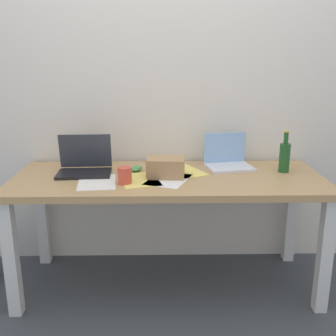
% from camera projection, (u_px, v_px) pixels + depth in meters
% --- Properties ---
extents(ground_plane, '(8.00, 8.00, 0.00)m').
position_uv_depth(ground_plane, '(168.00, 283.00, 2.60)').
color(ground_plane, '#42474C').
extents(back_wall, '(5.20, 0.08, 2.60)m').
position_uv_depth(back_wall, '(167.00, 76.00, 2.66)').
color(back_wall, silver).
rests_on(back_wall, ground).
extents(desk, '(1.86, 0.73, 0.73)m').
position_uv_depth(desk, '(168.00, 190.00, 2.43)').
color(desk, tan).
rests_on(desk, ground).
extents(laptop_left, '(0.33, 0.25, 0.23)m').
position_uv_depth(laptop_left, '(85.00, 165.00, 2.45)').
color(laptop_left, black).
rests_on(laptop_left, desk).
extents(laptop_right, '(0.32, 0.27, 0.22)m').
position_uv_depth(laptop_right, '(228.00, 161.00, 2.59)').
color(laptop_right, silver).
rests_on(laptop_right, desk).
extents(beer_bottle, '(0.07, 0.07, 0.26)m').
position_uv_depth(beer_bottle, '(285.00, 156.00, 2.47)').
color(beer_bottle, '#1E5123').
rests_on(beer_bottle, desk).
extents(computer_mouse, '(0.09, 0.11, 0.03)m').
position_uv_depth(computer_mouse, '(137.00, 168.00, 2.51)').
color(computer_mouse, '#4C9E56').
rests_on(computer_mouse, desk).
extents(cardboard_box, '(0.23, 0.17, 0.12)m').
position_uv_depth(cardboard_box, '(166.00, 168.00, 2.37)').
color(cardboard_box, tan).
rests_on(cardboard_box, desk).
extents(coffee_mug, '(0.08, 0.08, 0.09)m').
position_uv_depth(coffee_mug, '(125.00, 175.00, 2.25)').
color(coffee_mug, '#D84C38').
rests_on(coffee_mug, desk).
extents(paper_sheet_front_left, '(0.24, 0.32, 0.00)m').
position_uv_depth(paper_sheet_front_left, '(97.00, 182.00, 2.28)').
color(paper_sheet_front_left, white).
rests_on(paper_sheet_front_left, desk).
extents(paper_sheet_center, '(0.30, 0.35, 0.00)m').
position_uv_depth(paper_sheet_center, '(168.00, 180.00, 2.33)').
color(paper_sheet_center, white).
rests_on(paper_sheet_center, desk).
extents(paper_sheet_near_back, '(0.32, 0.36, 0.00)m').
position_uv_depth(paper_sheet_near_back, '(183.00, 171.00, 2.50)').
color(paper_sheet_near_back, '#F4E06B').
rests_on(paper_sheet_near_back, desk).
extents(paper_yellow_folder, '(0.27, 0.34, 0.00)m').
position_uv_depth(paper_yellow_folder, '(139.00, 180.00, 2.33)').
color(paper_yellow_folder, '#F4E06B').
rests_on(paper_yellow_folder, desk).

